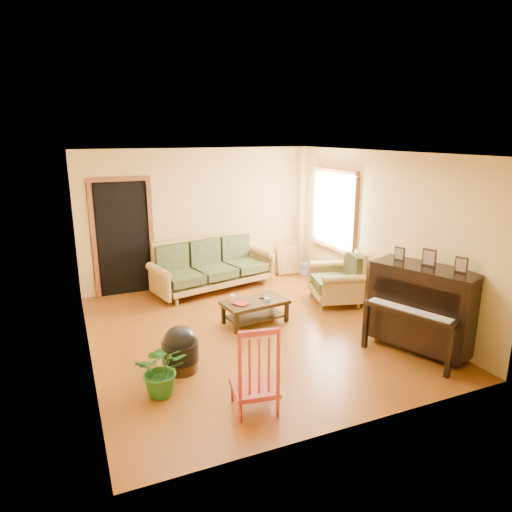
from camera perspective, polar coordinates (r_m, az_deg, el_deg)
name	(u,v)px	position (r m, az deg, el deg)	size (l,w,h in m)	color
floor	(251,332)	(6.88, -0.64, -9.43)	(5.00, 5.00, 0.00)	#62300C
doorway	(123,239)	(8.52, -16.26, 2.06)	(1.08, 0.16, 2.05)	black
window	(334,210)	(8.56, 9.78, 5.75)	(0.12, 1.36, 1.46)	white
sofa	(213,265)	(8.53, -5.35, -1.11)	(2.28, 0.95, 0.98)	olive
coffee_table	(255,312)	(7.12, -0.12, -6.98)	(0.99, 0.54, 0.36)	black
armchair	(335,276)	(7.99, 9.90, -2.54)	(0.89, 0.93, 0.93)	olive
piano	(422,309)	(6.49, 20.08, -6.29)	(0.79, 1.34, 1.18)	black
footstool	(180,354)	(5.83, -9.43, -12.01)	(0.45, 0.45, 0.43)	black
red_chair	(254,367)	(4.90, -0.20, -13.66)	(0.46, 0.51, 0.99)	maroon
leaning_frame	(288,260)	(9.48, 4.04, -0.49)	(0.47, 0.11, 0.63)	#D19145
ceramic_crock	(303,268)	(9.62, 5.95, -1.55)	(0.19, 0.19, 0.23)	#374BA7
potted_plant	(162,369)	(5.34, -11.70, -13.69)	(0.56, 0.49, 0.62)	#205C1A
book	(237,305)	(6.85, -2.40, -6.18)	(0.17, 0.23, 0.02)	#A01E15
candle	(233,299)	(6.97, -2.92, -5.35)	(0.08, 0.08, 0.13)	silver
glass_jar	(267,300)	(7.02, 1.43, -5.48)	(0.09, 0.09, 0.06)	silver
remote	(264,298)	(7.15, 1.06, -5.26)	(0.17, 0.04, 0.02)	black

